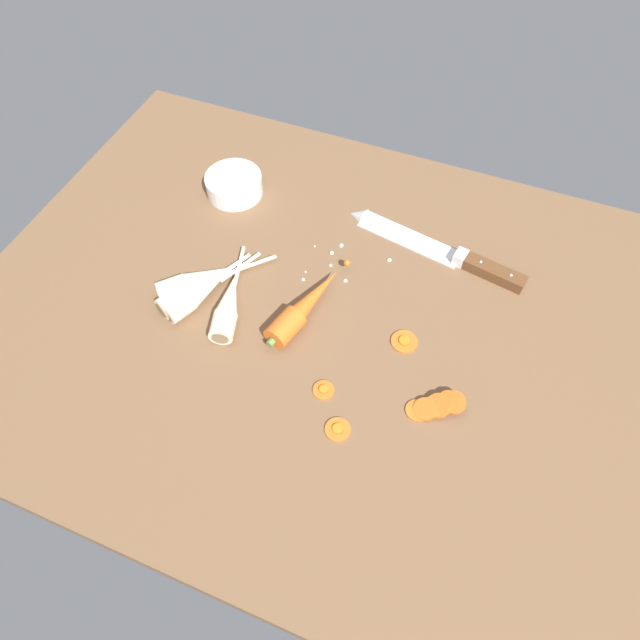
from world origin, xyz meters
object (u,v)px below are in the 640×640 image
(parsnip_mid_left, at_px, (228,305))
(carrot_slice_stack, at_px, (436,406))
(carrot_slice_stray_far, at_px, (338,429))
(carrot_slice_stray_near, at_px, (324,390))
(parsnip_mid_right, at_px, (199,293))
(prep_bowl, at_px, (234,184))
(carrot_slice_stray_mid, at_px, (404,341))
(parsnip_front, at_px, (191,290))
(chefs_knife, at_px, (430,246))
(whole_carrot, at_px, (304,307))
(parsnip_back, at_px, (198,280))

(parsnip_mid_left, xyz_separation_m, carrot_slice_stack, (0.37, -0.04, -0.01))
(carrot_slice_stray_far, bearing_deg, carrot_slice_stray_near, 129.73)
(parsnip_mid_right, xyz_separation_m, prep_bowl, (-0.06, 0.26, 0.00))
(parsnip_mid_left, relative_size, carrot_slice_stray_mid, 4.59)
(parsnip_front, distance_m, parsnip_mid_right, 0.01)
(chefs_knife, bearing_deg, carrot_slice_stack, -72.97)
(parsnip_mid_right, bearing_deg, carrot_slice_stack, -6.42)
(prep_bowl, bearing_deg, whole_carrot, -42.58)
(carrot_slice_stray_near, height_order, carrot_slice_stray_far, same)
(parsnip_front, height_order, carrot_slice_stray_mid, parsnip_front)
(carrot_slice_stack, distance_m, carrot_slice_stray_near, 0.17)
(whole_carrot, xyz_separation_m, parsnip_mid_right, (-0.18, -0.04, -0.00))
(parsnip_mid_left, height_order, carrot_slice_stray_mid, parsnip_mid_left)
(carrot_slice_stack, bearing_deg, parsnip_mid_right, 173.58)
(carrot_slice_stray_far, distance_m, prep_bowl, 0.54)
(parsnip_front, height_order, prep_bowl, same)
(parsnip_back, bearing_deg, carrot_slice_stray_near, -21.12)
(carrot_slice_stray_mid, bearing_deg, parsnip_back, -176.21)
(parsnip_front, xyz_separation_m, prep_bowl, (-0.05, 0.26, 0.00))
(chefs_knife, bearing_deg, carrot_slice_stray_mid, -85.74)
(chefs_knife, distance_m, carrot_slice_stray_far, 0.40)
(whole_carrot, relative_size, carrot_slice_stray_mid, 4.86)
(parsnip_mid_left, xyz_separation_m, parsnip_mid_right, (-0.06, 0.00, 0.00))
(carrot_slice_stray_mid, xyz_separation_m, prep_bowl, (-0.41, 0.21, 0.02))
(carrot_slice_stray_near, relative_size, prep_bowl, 0.31)
(parsnip_front, xyz_separation_m, parsnip_mid_right, (0.01, 0.00, -0.00))
(carrot_slice_stray_near, bearing_deg, prep_bowl, 133.49)
(parsnip_front, height_order, carrot_slice_stray_far, parsnip_front)
(chefs_knife, height_order, parsnip_front, parsnip_front)
(chefs_knife, distance_m, prep_bowl, 0.40)
(carrot_slice_stray_mid, distance_m, carrot_slice_stray_far, 0.19)
(chefs_knife, bearing_deg, carrot_slice_stray_far, -94.29)
(carrot_slice_stack, height_order, carrot_slice_stray_near, carrot_slice_stack)
(carrot_slice_stack, height_order, prep_bowl, prep_bowl)
(whole_carrot, height_order, parsnip_back, whole_carrot)
(chefs_knife, distance_m, carrot_slice_stack, 0.32)
(whole_carrot, bearing_deg, parsnip_back, -175.58)
(carrot_slice_stray_near, distance_m, carrot_slice_stray_mid, 0.16)
(carrot_slice_stray_far, bearing_deg, whole_carrot, 126.28)
(carrot_slice_stack, distance_m, prep_bowl, 0.58)
(carrot_slice_stack, relative_size, carrot_slice_stray_mid, 1.93)
(whole_carrot, bearing_deg, parsnip_mid_left, -160.17)
(whole_carrot, distance_m, carrot_slice_stray_far, 0.22)
(carrot_slice_stack, height_order, carrot_slice_stray_mid, carrot_slice_stack)
(whole_carrot, bearing_deg, parsnip_front, -168.72)
(parsnip_mid_right, xyz_separation_m, carrot_slice_stray_mid, (0.35, 0.05, -0.02))
(whole_carrot, height_order, carrot_slice_stray_far, whole_carrot)
(chefs_knife, xyz_separation_m, parsnip_mid_right, (-0.33, -0.26, 0.01))
(parsnip_mid_right, bearing_deg, carrot_slice_stray_near, -17.67)
(parsnip_back, xyz_separation_m, carrot_slice_stack, (0.44, -0.07, -0.01))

